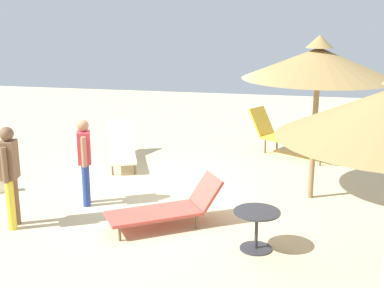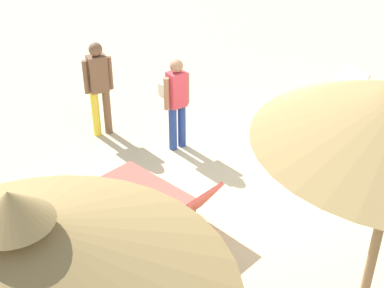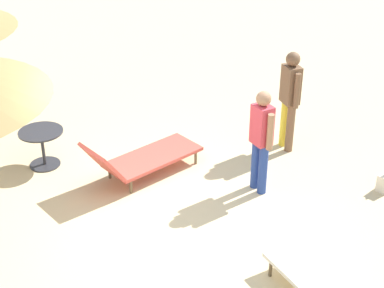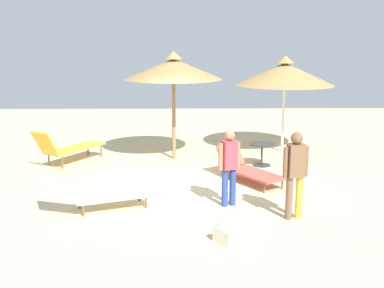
# 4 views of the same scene
# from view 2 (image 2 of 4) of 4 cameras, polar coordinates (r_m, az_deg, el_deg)

# --- Properties ---
(ground) EXTENTS (24.00, 24.00, 0.10)m
(ground) POSITION_cam_2_polar(r_m,az_deg,el_deg) (7.81, 4.66, -5.64)
(ground) COLOR beige
(parasol_umbrella_center) EXTENTS (2.81, 2.81, 2.80)m
(parasol_umbrella_center) POSITION_cam_2_polar(r_m,az_deg,el_deg) (3.55, -17.65, -11.72)
(parasol_umbrella_center) COLOR white
(parasol_umbrella_center) RESTS_ON ground
(lounge_chair_near_left) EXTENTS (1.24, 2.07, 0.79)m
(lounge_chair_near_left) POSITION_cam_2_polar(r_m,az_deg,el_deg) (9.70, 13.34, 4.03)
(lounge_chair_near_left) COLOR silver
(lounge_chair_near_left) RESTS_ON ground
(lounge_chair_edge) EXTENTS (1.87, 1.53, 0.75)m
(lounge_chair_edge) POSITION_cam_2_polar(r_m,az_deg,el_deg) (7.23, -3.39, -5.41)
(lounge_chair_edge) COLOR #CC4C3F
(lounge_chair_edge) RESTS_ON ground
(person_standing_far_right) EXTENTS (0.27, 0.48, 1.64)m
(person_standing_far_right) POSITION_cam_2_polar(r_m,az_deg,el_deg) (8.94, -9.90, 6.36)
(person_standing_far_right) COLOR yellow
(person_standing_far_right) RESTS_ON ground
(person_standing_front) EXTENTS (0.31, 0.44, 1.54)m
(person_standing_front) POSITION_cam_2_polar(r_m,az_deg,el_deg) (8.43, -1.62, 4.73)
(person_standing_front) COLOR navy
(person_standing_front) RESTS_ON ground
(handbag) EXTENTS (0.44, 0.37, 0.45)m
(handbag) POSITION_cam_2_polar(r_m,az_deg,el_deg) (10.44, -2.51, 5.74)
(handbag) COLOR beige
(handbag) RESTS_ON ground
(side_table_round) EXTENTS (0.67, 0.67, 0.59)m
(side_table_round) POSITION_cam_2_polar(r_m,az_deg,el_deg) (6.01, -6.01, -13.41)
(side_table_round) COLOR #2D2D33
(side_table_round) RESTS_ON ground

